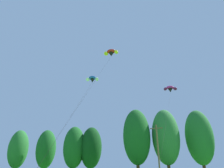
% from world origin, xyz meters
% --- Properties ---
extents(treeline_tree_a, '(5.34, 5.34, 13.09)m').
position_xyz_m(treeline_tree_a, '(-36.48, 52.65, 7.93)').
color(treeline_tree_a, '#472D19').
rests_on(treeline_tree_a, ground_plane).
extents(treeline_tree_b, '(5.31, 5.31, 12.98)m').
position_xyz_m(treeline_tree_b, '(-28.75, 54.72, 7.86)').
color(treeline_tree_b, '#472D19').
rests_on(treeline_tree_b, ground_plane).
extents(treeline_tree_c, '(5.21, 5.21, 12.64)m').
position_xyz_m(treeline_tree_c, '(-18.25, 51.77, 7.65)').
color(treeline_tree_c, '#472D19').
rests_on(treeline_tree_c, ground_plane).
extents(treeline_tree_d, '(5.17, 5.17, 12.49)m').
position_xyz_m(treeline_tree_d, '(-14.32, 53.27, 7.56)').
color(treeline_tree_d, '#472D19').
rests_on(treeline_tree_d, ground_plane).
extents(treeline_tree_e, '(5.88, 5.88, 15.10)m').
position_xyz_m(treeline_tree_e, '(-2.04, 50.37, 9.14)').
color(treeline_tree_e, '#472D19').
rests_on(treeline_tree_e, ground_plane).
extents(treeline_tree_f, '(5.87, 5.87, 15.06)m').
position_xyz_m(treeline_tree_f, '(3.87, 52.60, 9.12)').
color(treeline_tree_f, '#472D19').
rests_on(treeline_tree_f, ground_plane).
extents(treeline_tree_g, '(5.84, 5.84, 14.96)m').
position_xyz_m(treeline_tree_g, '(10.70, 55.34, 9.06)').
color(treeline_tree_g, '#472D19').
rests_on(treeline_tree_g, ground_plane).
extents(utility_pole, '(2.20, 0.26, 9.62)m').
position_xyz_m(utility_pole, '(3.52, 42.27, 5.07)').
color(utility_pole, brown).
rests_on(utility_pole, ground_plane).
extents(parafoil_kite_high_blue_white, '(2.44, 14.15, 16.20)m').
position_xyz_m(parafoil_kite_high_blue_white, '(-6.06, 35.79, 17.20)').
color(parafoil_kite_high_blue_white, blue).
extents(parafoil_kite_mid_magenta, '(3.22, 22.52, 19.05)m').
position_xyz_m(parafoil_kite_mid_magenta, '(6.02, 52.27, 19.82)').
color(parafoil_kite_mid_magenta, '#D12893').
extents(parafoil_kite_far_red_yellow, '(4.38, 12.96, 20.21)m').
position_xyz_m(parafoil_kite_far_red_yellow, '(-2.10, 34.75, 21.21)').
color(parafoil_kite_far_red_yellow, red).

